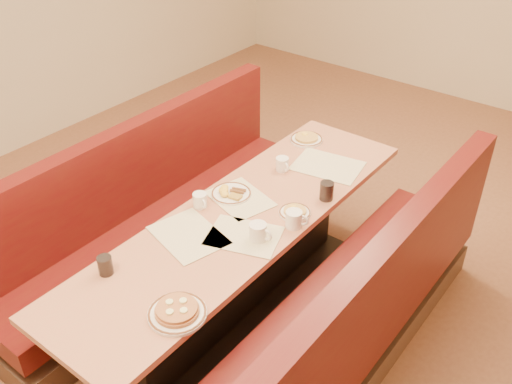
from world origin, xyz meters
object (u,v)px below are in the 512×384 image
Objects in this scene: coffee_mug_d at (282,164)px; booth_left at (158,224)px; diner_table at (243,267)px; pancake_plate at (177,312)px; soda_tumbler_near at (105,265)px; coffee_mug_c at (294,219)px; soda_tumbler_mid at (327,191)px; coffee_mug_a at (259,232)px; coffee_mug_b at (200,200)px; eggs_plate at (231,193)px; booth_right at (349,324)px.

booth_left is at bearing -115.87° from coffee_mug_d.
coffee_mug_d is at bearing 101.61° from diner_table.
soda_tumbler_near is at bearing -178.64° from pancake_plate.
diner_table is 24.69× the size of soda_tumbler_near.
coffee_mug_c is at bearing 20.34° from diner_table.
soda_tumbler_near is at bearing -143.70° from coffee_mug_c.
booth_left is 9.20× the size of pancake_plate.
coffee_mug_a is at bearing -98.27° from soda_tumbler_mid.
coffee_mug_a is (0.20, -0.11, 0.43)m from diner_table.
coffee_mug_b is 1.00× the size of soda_tumbler_mid.
pancake_plate is at bearing -72.52° from diner_table.
coffee_mug_b is (-0.25, -0.07, 0.42)m from diner_table.
booth_left is at bearing 167.22° from coffee_mug_a.
coffee_mug_a reaches higher than coffee_mug_b.
eggs_plate is 0.43m from coffee_mug_d.
coffee_mug_d reaches higher than pancake_plate.
booth_right is 22.21× the size of coffee_mug_d.
soda_tumbler_mid is (-0.00, 0.34, 0.00)m from coffee_mug_c.
coffee_mug_d is 1.33m from soda_tumbler_near.
booth_left is 1.19m from soda_tumbler_mid.
diner_table is at bearing 0.00° from booth_left.
booth_left is at bearing 162.59° from coffee_mug_c.
eggs_plate is at bearing 115.80° from pancake_plate.
diner_table is 1.00× the size of booth_right.
booth_right is 1.09m from coffee_mug_d.
coffee_mug_c reaches higher than coffee_mug_b.
coffee_mug_c is (0.28, 0.11, 0.43)m from diner_table.
booth_right is at bearing -7.76° from eggs_plate.
pancake_plate is 0.48m from soda_tumbler_near.
coffee_mug_d is (0.14, 0.62, 0.00)m from coffee_mug_b.
diner_table is 22.07× the size of coffee_mug_b.
booth_right is 9.20× the size of pancake_plate.
soda_tumbler_near reaches higher than pancake_plate.
soda_tumbler_near is (0.02, -0.71, 0.00)m from coffee_mug_b.
diner_table is at bearing 107.48° from pancake_plate.
coffee_mug_d is at bearing 147.15° from booth_right.
coffee_mug_a is 0.72m from coffee_mug_d.
soda_tumbler_mid reaches higher than eggs_plate.
eggs_plate is at bearing 13.06° from booth_left.
coffee_mug_d reaches higher than diner_table.
coffee_mug_a is at bearing -28.46° from diner_table.
coffee_mug_c is (0.04, 0.87, 0.03)m from pancake_plate.
booth_right reaches higher than pancake_plate.
coffee_mug_c is at bearing 5.91° from booth_left.
booth_right is 1.00m from pancake_plate.
coffee_mug_c is (0.53, 0.18, 0.01)m from coffee_mug_b.
coffee_mug_d is (-0.35, 1.31, 0.02)m from pancake_plate.
eggs_plate is 2.12× the size of coffee_mug_b.
booth_left reaches higher than coffee_mug_b.
coffee_mug_d reaches higher than eggs_plate.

